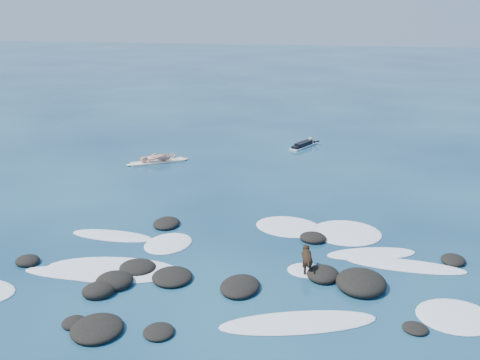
# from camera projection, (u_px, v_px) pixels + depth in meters

# --- Properties ---
(ground) EXTENTS (160.00, 160.00, 0.00)m
(ground) POSITION_uv_depth(u_px,v_px,m) (218.00, 249.00, 16.28)
(ground) COLOR #0A2642
(ground) RESTS_ON ground
(reef_rocks) EXTENTS (12.93, 7.39, 0.48)m
(reef_rocks) POSITION_uv_depth(u_px,v_px,m) (224.00, 279.00, 14.35)
(reef_rocks) COLOR black
(reef_rocks) RESTS_ON ground
(breaking_foam) EXTENTS (14.99, 7.94, 0.12)m
(breaking_foam) POSITION_uv_depth(u_px,v_px,m) (230.00, 264.00, 15.36)
(breaking_foam) COLOR white
(breaking_foam) RESTS_ON ground
(standing_surfer_rig) EXTENTS (2.65, 1.84, 1.69)m
(standing_surfer_rig) POSITION_uv_depth(u_px,v_px,m) (157.00, 149.00, 24.76)
(standing_surfer_rig) COLOR #F6E5C5
(standing_surfer_rig) RESTS_ON ground
(paddling_surfer_rig) EXTENTS (1.45, 2.09, 0.38)m
(paddling_surfer_rig) POSITION_uv_depth(u_px,v_px,m) (304.00, 145.00, 27.64)
(paddling_surfer_rig) COLOR white
(paddling_surfer_rig) RESTS_ON ground
(dog) EXTENTS (0.38, 1.07, 0.68)m
(dog) POSITION_uv_depth(u_px,v_px,m) (307.00, 257.00, 14.78)
(dog) COLOR black
(dog) RESTS_ON ground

